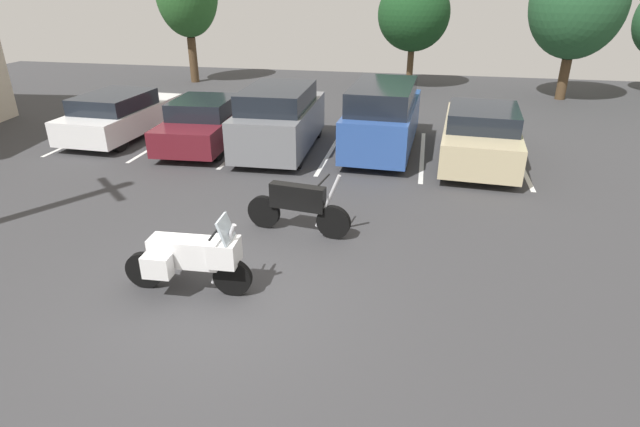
{
  "coord_description": "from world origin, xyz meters",
  "views": [
    {
      "loc": [
        2.83,
        -6.42,
        4.63
      ],
      "look_at": [
        1.18,
        1.72,
        0.8
      ],
      "focal_mm": 28.58,
      "sensor_mm": 36.0,
      "label": 1
    }
  ],
  "objects": [
    {
      "name": "car_champagne",
      "position": [
        4.45,
        7.79,
        0.75
      ],
      "size": [
        2.27,
        4.98,
        1.55
      ],
      "color": "#C1B289",
      "rests_on": "ground"
    },
    {
      "name": "tree_center_right",
      "position": [
        2.09,
        18.39,
        3.22
      ],
      "size": [
        3.21,
        3.21,
        4.85
      ],
      "color": "#4C3823",
      "rests_on": "ground"
    },
    {
      "name": "motorcycle_touring",
      "position": [
        -0.58,
        0.07,
        0.63
      ],
      "size": [
        2.12,
        0.92,
        1.36
      ],
      "color": "black",
      "rests_on": "ground"
    },
    {
      "name": "car_grey",
      "position": [
        -1.21,
        7.62,
        0.93
      ],
      "size": [
        2.02,
        4.44,
        1.89
      ],
      "color": "slate",
      "rests_on": "ground"
    },
    {
      "name": "tree_far_right",
      "position": [
        8.51,
        16.87,
        3.76
      ],
      "size": [
        3.68,
        3.68,
        5.92
      ],
      "color": "#4C3823",
      "rests_on": "ground"
    },
    {
      "name": "parking_stripes",
      "position": [
        -1.07,
        7.98,
        0.0
      ],
      "size": [
        13.49,
        4.68,
        0.01
      ],
      "color": "silver",
      "rests_on": "ground"
    },
    {
      "name": "car_maroon",
      "position": [
        -3.59,
        7.87,
        0.68
      ],
      "size": [
        2.09,
        4.8,
        1.42
      ],
      "color": "maroon",
      "rests_on": "ground"
    },
    {
      "name": "ground",
      "position": [
        0.0,
        0.0,
        -0.05
      ],
      "size": [
        44.0,
        44.0,
        0.1
      ],
      "primitive_type": "cube",
      "color": "#38383A"
    },
    {
      "name": "car_blue",
      "position": [
        1.73,
        8.23,
        0.99
      ],
      "size": [
        1.99,
        4.91,
        2.0
      ],
      "color": "#2D519E",
      "rests_on": "ground"
    },
    {
      "name": "motorcycle_second",
      "position": [
        0.6,
        2.46,
        0.58
      ],
      "size": [
        2.16,
        0.62,
        1.33
      ],
      "color": "black",
      "rests_on": "ground"
    },
    {
      "name": "car_white",
      "position": [
        -6.62,
        8.09,
        0.7
      ],
      "size": [
        2.05,
        4.65,
        1.41
      ],
      "color": "white",
      "rests_on": "ground"
    }
  ]
}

